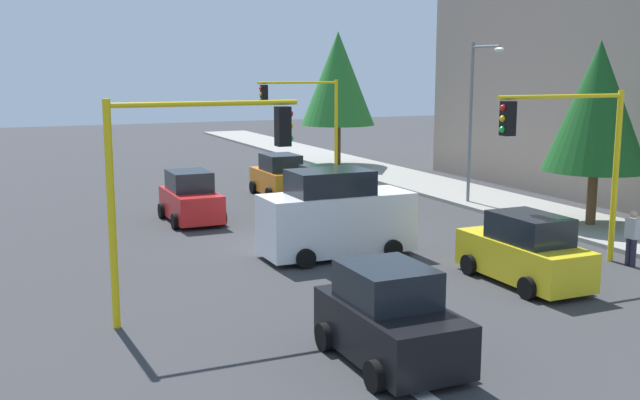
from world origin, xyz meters
The scene contains 16 objects.
ground_plane centered at (0.00, 0.00, 0.00)m, with size 120.00×120.00×0.00m, color #353538.
sidewalk_kerb centered at (-5.00, 10.50, 0.07)m, with size 80.00×4.00×0.15m, color gray.
lane_arrow_near centered at (11.51, -3.00, 0.01)m, with size 2.40×1.10×1.10m.
traffic_signal_near_right centered at (6.00, -5.63, 3.72)m, with size 0.36×4.59×5.23m.
traffic_signal_far_left centered at (-14.00, 5.64, 3.79)m, with size 0.36×4.59×5.33m.
traffic_signal_near_left centered at (6.00, 5.63, 3.73)m, with size 0.36×4.59×5.25m.
street_lamp_curbside centered at (-3.61, 9.20, 4.35)m, with size 2.15×0.28×7.00m.
tree_roadside_far centered at (-18.00, 9.50, 5.31)m, with size 4.42×4.42×8.09m.
tree_roadside_near centered at (2.00, 10.50, 4.53)m, with size 3.79×3.79×6.91m.
delivery_van_white centered at (2.00, -0.05, 1.28)m, with size 2.22×4.80×2.77m.
car_black centered at (10.35, -2.77, 0.90)m, with size 3.63×2.12×1.98m.
car_green centered at (-4.65, 2.53, 0.90)m, with size 3.83×2.02×1.98m.
car_yellow centered at (6.90, 3.41, 0.90)m, with size 4.16×1.95×1.98m.
car_red centered at (-5.30, -2.85, 0.90)m, with size 3.68×2.03×1.98m.
car_orange centered at (-9.52, 2.47, 0.90)m, with size 3.61×2.04×1.98m.
pedestrian_crossing centered at (6.72, 7.59, 0.91)m, with size 0.40×0.24×1.70m.
Camera 1 is at (23.00, -9.94, 5.86)m, focal length 42.11 mm.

